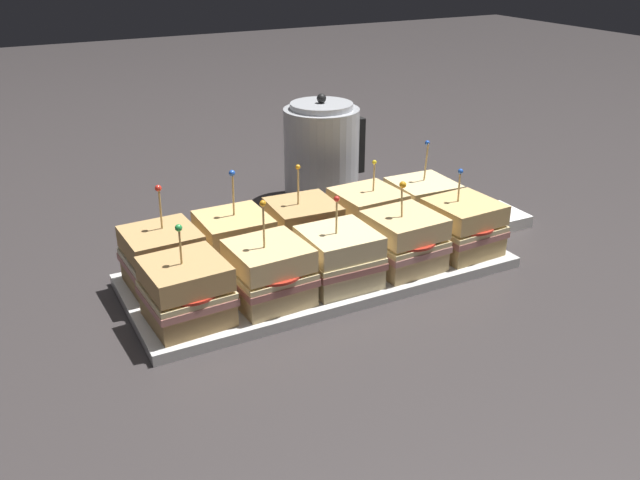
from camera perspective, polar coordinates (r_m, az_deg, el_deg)
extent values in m
plane|color=#383333|center=(1.18, 0.00, -2.99)|extent=(6.00, 6.00, 0.00)
cube|color=silver|center=(1.17, 0.00, -2.78)|extent=(0.66, 0.27, 0.01)
cube|color=silver|center=(1.17, 0.00, -2.38)|extent=(0.66, 0.27, 0.01)
cube|color=tan|center=(1.02, -11.05, -5.73)|extent=(0.12, 0.12, 0.04)
cube|color=tan|center=(1.01, -11.16, -4.61)|extent=(0.12, 0.12, 0.01)
cube|color=beige|center=(1.01, -11.20, -4.11)|extent=(0.12, 0.12, 0.01)
cylinder|color=red|center=(0.99, -10.89, -4.27)|extent=(0.08, 0.08, 0.00)
cube|color=tan|center=(1.00, -11.32, -2.80)|extent=(0.12, 0.12, 0.04)
cylinder|color=tan|center=(0.97, -11.66, -0.74)|extent=(0.00, 0.01, 0.07)
sphere|color=green|center=(0.96, -11.83, 1.01)|extent=(0.01, 0.01, 0.01)
cube|color=#DBB77A|center=(1.06, -4.27, -4.19)|extent=(0.12, 0.12, 0.04)
cube|color=#B26B60|center=(1.05, -4.31, -3.09)|extent=(0.12, 0.12, 0.01)
cube|color=beige|center=(1.04, -4.33, -2.60)|extent=(0.12, 0.12, 0.01)
cylinder|color=red|center=(1.03, -3.90, -2.72)|extent=(0.09, 0.09, 0.00)
cube|color=#E8C281|center=(1.03, -4.37, -1.32)|extent=(0.12, 0.12, 0.04)
cylinder|color=tan|center=(1.01, -4.76, 0.97)|extent=(0.00, 0.00, 0.08)
sphere|color=orange|center=(0.99, -4.84, 3.09)|extent=(0.01, 0.01, 0.01)
cube|color=beige|center=(1.11, 1.71, -2.71)|extent=(0.11, 0.11, 0.04)
cube|color=#B26B60|center=(1.10, 1.73, -1.65)|extent=(0.12, 0.12, 0.01)
cube|color=beige|center=(1.10, 1.74, -1.18)|extent=(0.12, 0.12, 0.01)
cube|color=beige|center=(1.09, 1.75, -0.13)|extent=(0.11, 0.11, 0.04)
cylinder|color=tan|center=(1.06, 1.40, 1.79)|extent=(0.00, 0.00, 0.07)
sphere|color=red|center=(1.05, 1.42, 3.48)|extent=(0.01, 0.01, 0.01)
cube|color=#DBB77A|center=(1.17, 6.98, -1.40)|extent=(0.12, 0.12, 0.04)
cube|color=tan|center=(1.16, 7.04, -0.37)|extent=(0.12, 0.12, 0.01)
cube|color=beige|center=(1.16, 7.07, 0.07)|extent=(0.12, 0.12, 0.01)
cylinder|color=red|center=(1.14, 7.63, 0.01)|extent=(0.09, 0.09, 0.00)
cube|color=#E8C281|center=(1.15, 7.13, 1.26)|extent=(0.12, 0.12, 0.04)
cylinder|color=tan|center=(1.13, 6.91, 3.10)|extent=(0.00, 0.01, 0.07)
sphere|color=orange|center=(1.11, 6.99, 4.64)|extent=(0.01, 0.01, 0.01)
cube|color=tan|center=(1.24, 11.81, -0.15)|extent=(0.12, 0.12, 0.04)
cube|color=tan|center=(1.23, 11.90, 0.82)|extent=(0.12, 0.12, 0.01)
cube|color=beige|center=(1.23, 11.94, 1.25)|extent=(0.12, 0.12, 0.01)
cylinder|color=red|center=(1.21, 12.54, 1.21)|extent=(0.08, 0.08, 0.00)
cube|color=#E0B771|center=(1.22, 12.04, 2.37)|extent=(0.12, 0.12, 0.04)
cylinder|color=tan|center=(1.21, 11.62, 4.24)|extent=(0.00, 0.00, 0.07)
sphere|color=blue|center=(1.20, 11.75, 5.68)|extent=(0.01, 0.01, 0.01)
cube|color=tan|center=(1.13, -12.98, -2.82)|extent=(0.12, 0.12, 0.04)
cube|color=tan|center=(1.12, -13.09, -1.78)|extent=(0.12, 0.12, 0.01)
cube|color=beige|center=(1.12, -13.14, -1.32)|extent=(0.12, 0.12, 0.01)
cylinder|color=red|center=(1.10, -12.90, -1.41)|extent=(0.09, 0.09, 0.00)
cube|color=tan|center=(1.11, -13.27, -0.10)|extent=(0.12, 0.12, 0.04)
cylinder|color=tan|center=(1.10, -13.27, 2.37)|extent=(0.00, 0.01, 0.08)
sphere|color=red|center=(1.08, -13.47, 4.26)|extent=(0.01, 0.01, 0.01)
cube|color=tan|center=(1.17, -7.14, -1.46)|extent=(0.11, 0.11, 0.04)
cube|color=#B26B60|center=(1.16, -7.20, -0.44)|extent=(0.12, 0.12, 0.01)
cube|color=beige|center=(1.15, -7.22, 0.01)|extent=(0.12, 0.12, 0.01)
cylinder|color=red|center=(1.13, -6.88, -0.05)|extent=(0.08, 0.08, 0.00)
cube|color=#E0B771|center=(1.14, -7.29, 1.20)|extent=(0.11, 0.11, 0.04)
cylinder|color=tan|center=(1.13, -7.31, 3.61)|extent=(0.00, 0.01, 0.09)
sphere|color=blue|center=(1.11, -7.42, 5.60)|extent=(0.01, 0.01, 0.01)
cube|color=tan|center=(1.21, -1.50, -0.26)|extent=(0.12, 0.12, 0.04)
cube|color=tan|center=(1.20, -1.51, 0.74)|extent=(0.12, 0.12, 0.01)
cube|color=beige|center=(1.20, -1.52, 1.17)|extent=(0.12, 0.12, 0.01)
cylinder|color=red|center=(1.18, -1.10, 1.13)|extent=(0.09, 0.09, 0.00)
cube|color=tan|center=(1.19, -1.53, 2.32)|extent=(0.12, 0.12, 0.04)
cylinder|color=tan|center=(1.17, -1.85, 4.38)|extent=(0.00, 0.01, 0.08)
sphere|color=orange|center=(1.15, -1.87, 6.17)|extent=(0.01, 0.01, 0.01)
cube|color=#DBB77A|center=(1.27, 3.96, 0.84)|extent=(0.12, 0.12, 0.04)
cube|color=tan|center=(1.26, 3.99, 1.80)|extent=(0.12, 0.12, 0.01)
cube|color=beige|center=(1.26, 4.00, 2.22)|extent=(0.12, 0.12, 0.01)
cylinder|color=red|center=(1.24, 4.48, 2.19)|extent=(0.07, 0.07, 0.00)
cube|color=#E8C281|center=(1.25, 4.04, 3.33)|extent=(0.12, 0.12, 0.04)
cylinder|color=tan|center=(1.24, 4.55, 5.14)|extent=(0.00, 0.00, 0.07)
sphere|color=yellow|center=(1.23, 4.60, 6.55)|extent=(0.01, 0.01, 0.01)
cube|color=beige|center=(1.34, 8.52, 1.93)|extent=(0.12, 0.12, 0.04)
cube|color=tan|center=(1.33, 8.58, 2.85)|extent=(0.12, 0.12, 0.01)
cube|color=beige|center=(1.33, 8.60, 3.25)|extent=(0.12, 0.12, 0.01)
cube|color=beige|center=(1.32, 8.66, 4.14)|extent=(0.12, 0.12, 0.04)
cylinder|color=tan|center=(1.31, 8.91, 6.34)|extent=(0.00, 0.01, 0.09)
sphere|color=blue|center=(1.30, 9.03, 8.09)|extent=(0.01, 0.01, 0.01)
cylinder|color=#B7BABF|center=(1.48, 0.12, 7.14)|extent=(0.16, 0.16, 0.20)
cylinder|color=#B7BABF|center=(1.45, 0.12, 11.23)|extent=(0.13, 0.13, 0.01)
sphere|color=black|center=(1.44, 0.13, 11.85)|extent=(0.02, 0.02, 0.02)
cube|color=black|center=(1.52, 3.27, 7.98)|extent=(0.02, 0.02, 0.12)
cube|color=white|center=(1.43, 14.61, 1.83)|extent=(0.10, 0.10, 0.02)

